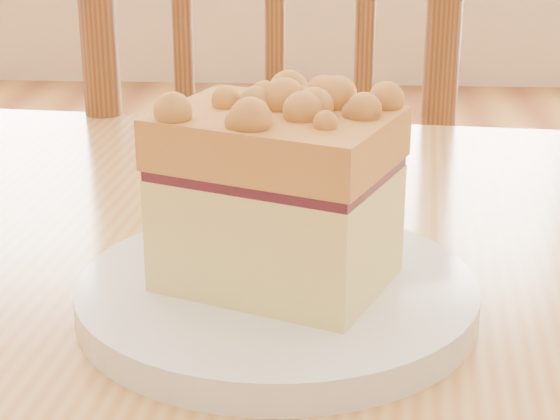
% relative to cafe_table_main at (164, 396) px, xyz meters
% --- Properties ---
extents(cafe_table_main, '(1.22, 0.87, 0.75)m').
position_rel_cafe_table_main_xyz_m(cafe_table_main, '(0.00, 0.00, 0.00)').
color(cafe_table_main, tan).
rests_on(cafe_table_main, ground).
extents(cafe_chair_main, '(0.54, 0.54, 1.01)m').
position_rel_cafe_table_main_xyz_m(cafe_chair_main, '(0.02, 0.59, -0.14)').
color(cafe_chair_main, brown).
rests_on(cafe_chair_main, ground).
extents(plate, '(0.24, 0.24, 0.02)m').
position_rel_cafe_table_main_xyz_m(plate, '(0.09, -0.06, 0.11)').
color(plate, white).
rests_on(plate, cafe_table_main).
extents(cake_slice, '(0.16, 0.14, 0.12)m').
position_rel_cafe_table_main_xyz_m(cake_slice, '(0.09, -0.06, 0.18)').
color(cake_slice, '#FFF290').
rests_on(cake_slice, plate).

